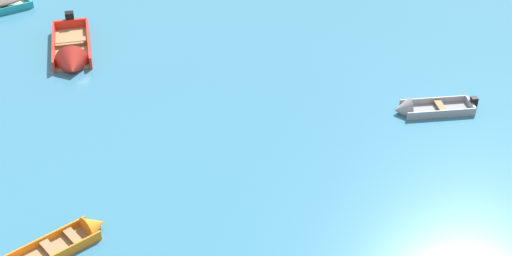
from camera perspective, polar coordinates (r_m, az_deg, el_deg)
The scene contains 3 objects.
rowboat_orange_back_row_center at distance 20.22m, azimuth -14.65°, elevation -8.67°, with size 2.80×2.32×0.80m.
rowboat_grey_distant_center at distance 25.59m, azimuth 13.40°, elevation 1.55°, with size 3.12×1.00×0.86m.
rowboat_red_back_row_left at distance 29.25m, azimuth -15.09°, elevation 5.82°, with size 2.05×4.85×1.39m.
Camera 1 is at (-2.07, 5.78, 13.47)m, focal length 48.00 mm.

